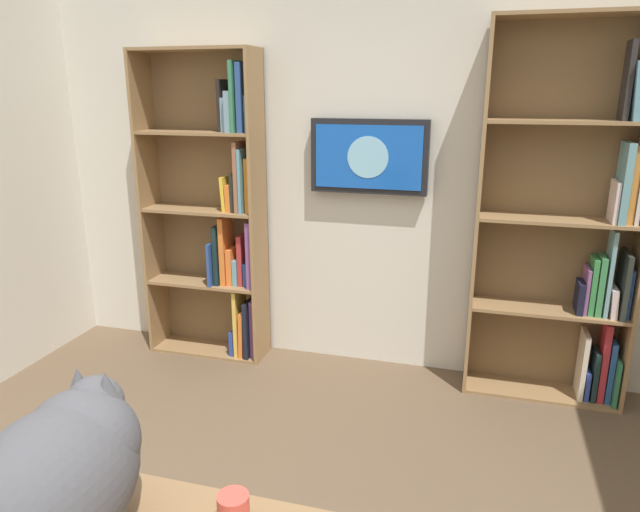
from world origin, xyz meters
The scene contains 6 objects.
wall_back centered at (0.00, -2.23, 1.35)m, with size 4.52×0.06×2.70m, color silver.
bookshelf_left centered at (-1.23, -2.07, 1.07)m, with size 0.91×0.28×2.20m.
bookshelf_right centered at (1.01, -2.06, 1.00)m, with size 0.82×0.28×2.07m.
wall_mounted_tv centered at (0.01, -2.15, 1.41)m, with size 0.74×0.07×0.46m.
cat centered at (0.21, 0.47, 0.96)m, with size 0.34×0.64×0.39m.
coffee_mug centered at (-0.15, 0.33, 0.81)m, with size 0.08×0.08×0.10m, color #D84C3F.
Camera 1 is at (-0.68, 1.41, 1.82)m, focal length 32.23 mm.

